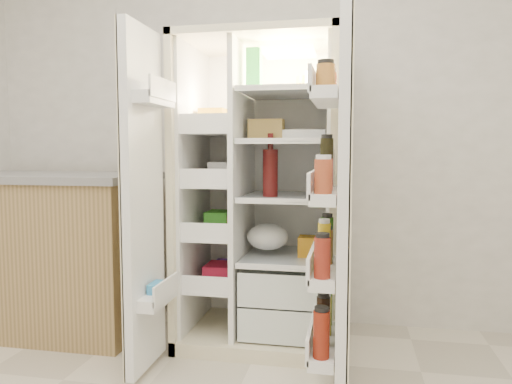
# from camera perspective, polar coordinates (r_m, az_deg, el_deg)

# --- Properties ---
(wall_back) EXTENTS (4.00, 0.02, 2.70)m
(wall_back) POSITION_cam_1_polar(r_m,az_deg,el_deg) (3.26, 2.09, 8.43)
(wall_back) COLOR white
(wall_back) RESTS_ON floor
(refrigerator) EXTENTS (0.92, 0.70, 1.80)m
(refrigerator) POSITION_cam_1_polar(r_m,az_deg,el_deg) (2.94, 1.08, -2.98)
(refrigerator) COLOR beige
(refrigerator) RESTS_ON floor
(freezer_door) EXTENTS (0.15, 0.40, 1.72)m
(freezer_door) POSITION_cam_1_polar(r_m,az_deg,el_deg) (2.50, -13.08, -1.14)
(freezer_door) COLOR white
(freezer_door) RESTS_ON floor
(fridge_door) EXTENTS (0.17, 0.58, 1.72)m
(fridge_door) POSITION_cam_1_polar(r_m,az_deg,el_deg) (2.19, 9.90, -2.38)
(fridge_door) COLOR white
(fridge_door) RESTS_ON floor
(kitchen_counter) EXTENTS (1.38, 0.74, 1.00)m
(kitchen_counter) POSITION_cam_1_polar(r_m,az_deg,el_deg) (3.43, -23.74, -6.35)
(kitchen_counter) COLOR #A58452
(kitchen_counter) RESTS_ON floor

